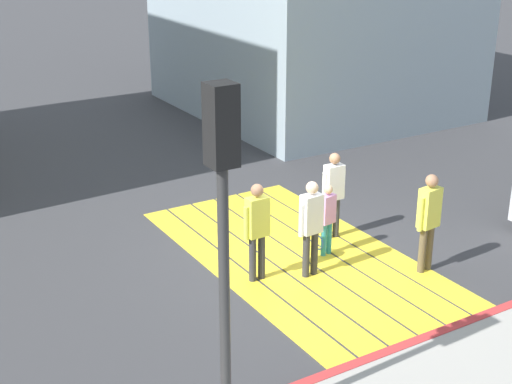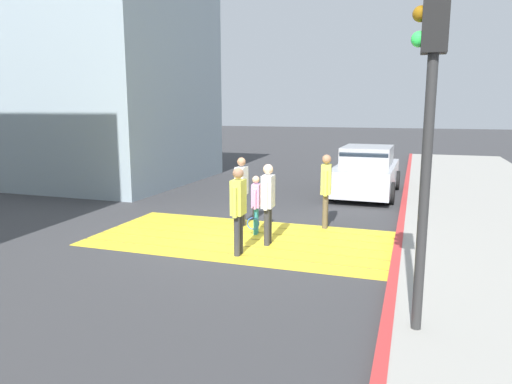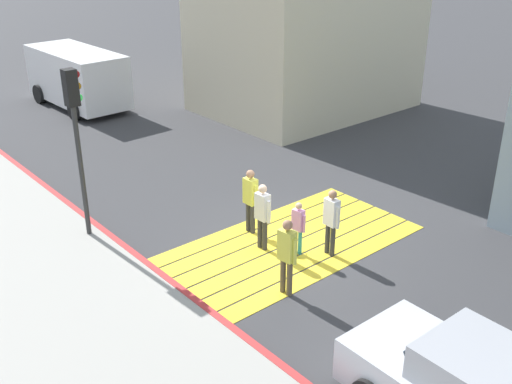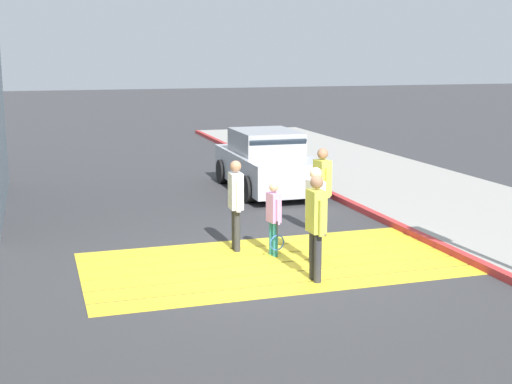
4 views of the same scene
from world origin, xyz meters
name	(u,v)px [view 4 (image 4 of 4)]	position (x,y,z in m)	size (l,w,h in m)	color
ground_plane	(272,264)	(0.00, 0.00, 0.00)	(120.00, 120.00, 0.00)	#38383A
crosswalk_stripes	(272,263)	(0.00, 0.00, 0.01)	(6.40, 3.25, 0.01)	yellow
curb_painted	(438,245)	(-3.25, 0.00, 0.07)	(0.16, 40.00, 0.13)	#BC3333
car_parked_near_curb	(267,163)	(-2.00, -6.26, 0.73)	(2.05, 4.33, 1.57)	silver
pedestrian_adult_lead	(316,220)	(-0.35, 1.10, 0.99)	(0.23, 0.50, 1.70)	#333338
pedestrian_adult_trailing	(236,199)	(0.36, -0.97, 0.97)	(0.23, 0.49, 1.66)	#333338
pedestrian_adult_side	(322,185)	(-1.55, -1.51, 1.01)	(0.26, 0.51, 1.74)	brown
pedestrian_teen_behind	(315,209)	(-0.68, 0.26, 0.98)	(0.23, 0.49, 1.68)	#333338
pedestrian_child_with_racket	(274,215)	(-0.18, -0.43, 0.75)	(0.28, 0.42, 1.33)	teal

